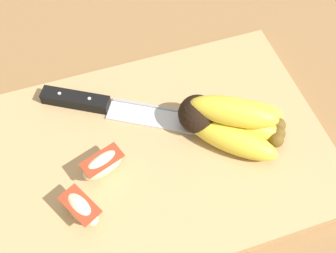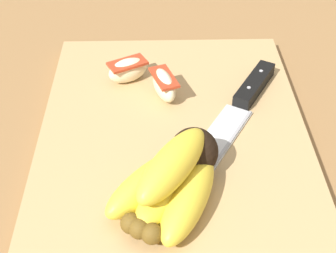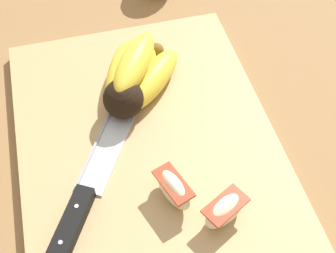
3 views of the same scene
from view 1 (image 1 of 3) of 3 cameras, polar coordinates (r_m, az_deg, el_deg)
ground_plane at (r=0.62m, az=0.11°, el=-2.68°), size 6.00×6.00×0.00m
cutting_board at (r=0.60m, az=-1.07°, el=-3.44°), size 0.46×0.33×0.02m
banana_bunch at (r=0.59m, az=8.14°, el=0.69°), size 0.15×0.14×0.07m
chefs_knife at (r=0.63m, az=-7.92°, el=2.66°), size 0.26×0.17×0.02m
apple_wedge_near at (r=0.55m, az=-11.37°, el=-10.50°), size 0.05×0.06×0.03m
apple_wedge_middle at (r=0.57m, az=-8.55°, el=-4.97°), size 0.06×0.04×0.04m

